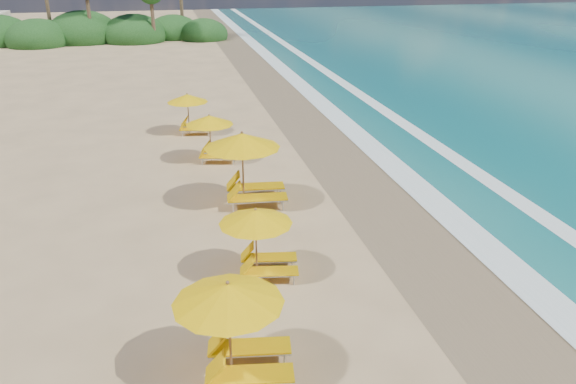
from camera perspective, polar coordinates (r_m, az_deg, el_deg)
The scene contains 9 objects.
ground at distance 18.54m, azimuth -0.00°, elevation -3.42°, with size 160.00×160.00×0.00m, color tan.
wet_sand at distance 19.71m, azimuth 11.44°, elevation -2.24°, with size 4.00×160.00×0.01m, color olive.
surf_foam at distance 20.89m, azimuth 18.25°, elevation -1.44°, with size 4.00×160.00×0.01m.
station_1 at distance 11.82m, azimuth -5.01°, elevation -12.98°, with size 2.70×2.56×2.29m.
station_2 at distance 15.35m, azimuth -2.63°, elevation -4.61°, with size 2.39×2.28×2.01m.
station_3 at distance 19.72m, azimuth -3.95°, elevation 2.86°, with size 3.04×2.86×2.66m.
station_4 at distance 24.29m, azimuth -7.44°, elevation 5.70°, with size 2.48×2.38×2.04m.
station_5 at distance 28.40m, azimuth -9.64°, elevation 8.01°, with size 2.34×2.22×2.00m.
treeline at distance 62.51m, azimuth -18.87°, elevation 14.94°, with size 25.80×8.80×9.74m.
Camera 1 is at (-3.60, -16.26, 8.15)m, focal length 35.54 mm.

